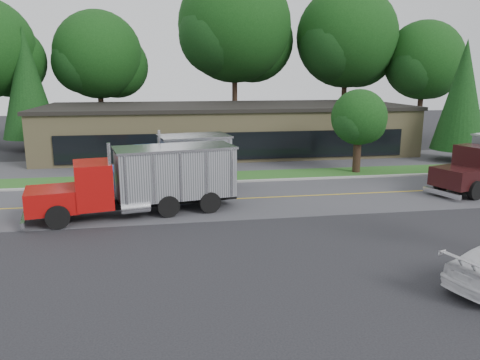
# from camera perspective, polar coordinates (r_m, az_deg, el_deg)

# --- Properties ---
(ground) EXTENTS (140.00, 140.00, 0.00)m
(ground) POSITION_cam_1_polar(r_m,az_deg,el_deg) (18.38, 3.41, -9.58)
(ground) COLOR #2C2C30
(ground) RESTS_ON ground
(road) EXTENTS (60.00, 8.00, 0.02)m
(road) POSITION_cam_1_polar(r_m,az_deg,el_deg) (26.77, -0.86, -2.35)
(road) COLOR #4D4D51
(road) RESTS_ON ground
(center_line) EXTENTS (60.00, 0.12, 0.01)m
(center_line) POSITION_cam_1_polar(r_m,az_deg,el_deg) (26.77, -0.86, -2.35)
(center_line) COLOR gold
(center_line) RESTS_ON ground
(curb) EXTENTS (60.00, 0.30, 0.12)m
(curb) POSITION_cam_1_polar(r_m,az_deg,el_deg) (30.81, -2.04, -0.34)
(curb) COLOR #9E9E99
(curb) RESTS_ON ground
(grass_verge) EXTENTS (60.00, 3.40, 0.03)m
(grass_verge) POSITION_cam_1_polar(r_m,az_deg,el_deg) (32.55, -2.45, 0.36)
(grass_verge) COLOR #286422
(grass_verge) RESTS_ON ground
(far_parking) EXTENTS (60.00, 7.00, 0.02)m
(far_parking) POSITION_cam_1_polar(r_m,az_deg,el_deg) (37.42, -3.39, 1.98)
(far_parking) COLOR #4D4D51
(far_parking) RESTS_ON ground
(strip_mall) EXTENTS (32.00, 12.00, 4.00)m
(strip_mall) POSITION_cam_1_polar(r_m,az_deg,el_deg) (43.25, -1.63, 6.14)
(strip_mall) COLOR #9A8B5E
(strip_mall) RESTS_ON ground
(tree_far_b) EXTENTS (9.33, 8.78, 13.31)m
(tree_far_b) POSITION_cam_1_polar(r_m,az_deg,el_deg) (51.05, -16.72, 13.94)
(tree_far_b) COLOR #382619
(tree_far_b) RESTS_ON ground
(tree_far_c) EXTENTS (12.51, 11.77, 17.84)m
(tree_far_c) POSITION_cam_1_polar(r_m,az_deg,el_deg) (51.53, -0.47, 17.67)
(tree_far_c) COLOR #382619
(tree_far_c) RESTS_ON ground
(tree_far_d) EXTENTS (11.39, 10.72, 16.25)m
(tree_far_d) POSITION_cam_1_polar(r_m,az_deg,el_deg) (53.69, 12.97, 16.07)
(tree_far_d) COLOR #382619
(tree_far_d) RESTS_ON ground
(tree_far_e) EXTENTS (8.84, 8.32, 12.62)m
(tree_far_e) POSITION_cam_1_polar(r_m,az_deg,el_deg) (55.28, 21.53, 13.01)
(tree_far_e) COLOR #382619
(tree_far_e) RESTS_ON ground
(evergreen_left) EXTENTS (4.99, 4.99, 11.35)m
(evergreen_left) POSITION_cam_1_polar(r_m,az_deg,el_deg) (48.12, -24.54, 10.75)
(evergreen_left) COLOR #382619
(evergreen_left) RESTS_ON ground
(evergreen_right) EXTENTS (4.28, 4.28, 9.74)m
(evergreen_right) POSITION_cam_1_polar(r_m,az_deg,el_deg) (42.02, 25.49, 9.32)
(evergreen_right) COLOR #382619
(evergreen_right) RESTS_ON ground
(tree_verge) EXTENTS (4.19, 3.95, 5.98)m
(tree_verge) POSITION_cam_1_polar(r_m,az_deg,el_deg) (34.68, 14.35, 7.11)
(tree_verge) COLOR #382619
(tree_verge) RESTS_ON ground
(dump_truck_red) EXTENTS (10.54, 4.38, 3.36)m
(dump_truck_red) POSITION_cam_1_polar(r_m,az_deg,el_deg) (24.21, -11.17, 0.20)
(dump_truck_red) COLOR black
(dump_truck_red) RESTS_ON ground
(dump_truck_blue) EXTENTS (7.36, 3.77, 3.36)m
(dump_truck_blue) POSITION_cam_1_polar(r_m,az_deg,el_deg) (28.58, -7.49, 2.20)
(dump_truck_blue) COLOR black
(dump_truck_blue) RESTS_ON ground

